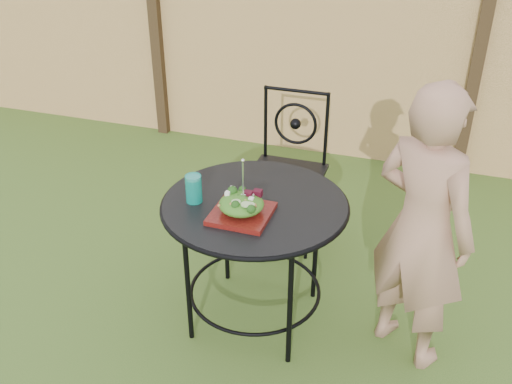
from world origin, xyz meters
The scene contains 9 objects.
ground centered at (0.00, 0.00, 0.00)m, with size 60.00×60.00×0.00m, color #2C4917.
fence centered at (0.00, 2.19, 0.95)m, with size 8.00×0.12×1.90m.
patio_table centered at (0.30, 0.03, 0.59)m, with size 0.92×0.92×0.72m.
patio_chair centered at (0.23, 0.89, 0.50)m, with size 0.46×0.46×0.95m.
diner centered at (1.09, 0.07, 0.71)m, with size 0.52×0.34×1.41m, color #A0725B.
salad_plate centered at (0.29, -0.11, 0.74)m, with size 0.27×0.27×0.02m, color #43090A.
salad centered at (0.29, -0.11, 0.79)m, with size 0.21×0.21×0.08m, color #235614.
fork centered at (0.30, -0.11, 0.92)m, with size 0.01×0.01×0.18m, color silver.
drinking_glass centered at (0.02, -0.05, 0.79)m, with size 0.08×0.08×0.14m, color #0C8B7A.
Camera 1 is at (1.07, -2.22, 2.14)m, focal length 40.00 mm.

